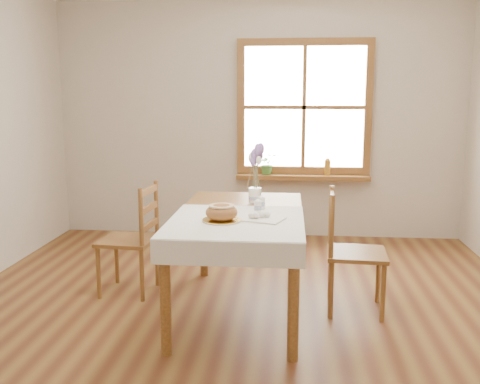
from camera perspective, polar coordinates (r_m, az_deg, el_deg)
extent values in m
plane|color=brown|center=(3.84, -0.43, -14.16)|extent=(5.00, 5.00, 0.00)
cube|color=beige|center=(5.99, 1.97, 7.60)|extent=(4.50, 0.10, 2.60)
cube|color=beige|center=(1.08, -14.07, -6.08)|extent=(4.50, 0.10, 2.60)
cube|color=#98632F|center=(5.96, 6.99, 15.60)|extent=(1.46, 0.08, 0.08)
cube|color=#98632F|center=(5.99, 6.70, 2.35)|extent=(1.46, 0.08, 0.08)
cube|color=#98632F|center=(5.96, 0.11, 9.03)|extent=(0.08, 0.08, 1.30)
cube|color=#98632F|center=(5.99, 13.53, 8.75)|extent=(0.08, 0.08, 1.30)
cube|color=#98632F|center=(5.94, 6.84, 8.95)|extent=(0.04, 0.06, 1.30)
cube|color=#98632F|center=(5.94, 6.84, 8.95)|extent=(1.30, 0.06, 0.04)
cube|color=white|center=(5.97, 6.84, 8.96)|extent=(1.30, 0.01, 1.30)
cube|color=#98632F|center=(5.94, 6.70, 1.60)|extent=(1.46, 0.20, 0.05)
cube|color=#98632F|center=(3.89, 0.00, -2.54)|extent=(0.90, 1.60, 0.05)
cylinder|color=#98632F|center=(3.36, -7.97, -11.46)|extent=(0.07, 0.07, 0.70)
cylinder|color=#98632F|center=(3.28, 5.71, -11.99)|extent=(0.07, 0.07, 0.70)
cylinder|color=#98632F|center=(4.74, -3.88, -4.84)|extent=(0.07, 0.07, 0.70)
cylinder|color=#98632F|center=(4.68, 5.62, -5.06)|extent=(0.07, 0.07, 0.70)
cube|color=white|center=(3.59, -0.45, -3.16)|extent=(0.91, 0.99, 0.01)
cylinder|color=white|center=(3.57, -1.97, -3.05)|extent=(0.25, 0.25, 0.01)
ellipsoid|color=#915C33|center=(3.55, -1.98, -2.02)|extent=(0.21, 0.21, 0.12)
cube|color=white|center=(3.61, 2.52, -2.91)|extent=(0.31, 0.29, 0.01)
cylinder|color=white|center=(3.80, 1.92, -1.54)|extent=(0.07, 0.07, 0.10)
cylinder|color=white|center=(3.93, 2.30, -1.14)|extent=(0.06, 0.06, 0.10)
cylinder|color=white|center=(4.20, 1.61, -0.43)|extent=(0.13, 0.13, 0.11)
imported|color=#447E32|center=(5.93, 2.95, 2.76)|extent=(0.26, 0.28, 0.18)
cylinder|color=#AC751F|center=(5.94, 9.31, 2.69)|extent=(0.07, 0.07, 0.19)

